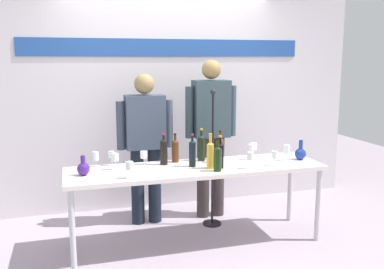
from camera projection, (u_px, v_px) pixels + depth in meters
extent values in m
plane|color=#A697A4|center=(196.00, 242.00, 4.23)|extent=(10.00, 10.00, 0.00)
cube|color=silver|center=(167.00, 82.00, 5.15)|extent=(4.74, 0.10, 3.00)
cube|color=#2652A2|center=(167.00, 48.00, 5.02)|extent=(3.32, 0.01, 0.20)
cube|color=white|center=(196.00, 169.00, 4.10)|extent=(2.44, 0.66, 0.04)
cylinder|color=silver|center=(72.00, 231.00, 3.59)|extent=(0.05, 0.05, 0.72)
cylinder|color=silver|center=(318.00, 205.00, 4.23)|extent=(0.05, 0.05, 0.72)
cylinder|color=silver|center=(71.00, 209.00, 4.12)|extent=(0.05, 0.05, 0.72)
cylinder|color=silver|center=(290.00, 189.00, 4.75)|extent=(0.05, 0.05, 0.72)
sphere|color=#452082|center=(83.00, 169.00, 3.80)|extent=(0.11, 0.11, 0.11)
cylinder|color=#452082|center=(83.00, 160.00, 3.78)|extent=(0.04, 0.04, 0.08)
sphere|color=navy|center=(300.00, 154.00, 4.38)|extent=(0.12, 0.12, 0.12)
cylinder|color=navy|center=(301.00, 145.00, 4.37)|extent=(0.04, 0.04, 0.10)
cylinder|color=black|center=(138.00, 186.00, 4.67)|extent=(0.14, 0.14, 0.83)
cylinder|color=black|center=(155.00, 185.00, 4.72)|extent=(0.14, 0.14, 0.83)
cube|color=#3C495C|center=(145.00, 122.00, 4.57)|extent=(0.41, 0.22, 0.57)
cylinder|color=#3C495C|center=(121.00, 126.00, 4.50)|extent=(0.09, 0.09, 0.51)
cylinder|color=#3C495C|center=(169.00, 124.00, 4.64)|extent=(0.09, 0.09, 0.51)
sphere|color=#967A4C|center=(144.00, 84.00, 4.50)|extent=(0.21, 0.21, 0.21)
cylinder|color=#382E2E|center=(203.00, 177.00, 4.86)|extent=(0.14, 0.14, 0.92)
cylinder|color=#382E2E|center=(218.00, 176.00, 4.91)|extent=(0.14, 0.14, 0.92)
cube|color=#354750|center=(211.00, 109.00, 4.75)|extent=(0.40, 0.22, 0.63)
cylinder|color=#354750|center=(189.00, 112.00, 4.69)|extent=(0.09, 0.09, 0.56)
cylinder|color=#354750|center=(232.00, 111.00, 4.82)|extent=(0.09, 0.09, 0.56)
sphere|color=#987948|center=(211.00, 69.00, 4.68)|extent=(0.21, 0.21, 0.21)
cylinder|color=black|center=(201.00, 149.00, 4.33)|extent=(0.07, 0.07, 0.24)
cone|color=black|center=(201.00, 136.00, 4.31)|extent=(0.07, 0.07, 0.03)
cylinder|color=black|center=(201.00, 134.00, 4.30)|extent=(0.02, 0.02, 0.07)
cylinder|color=gold|center=(201.00, 129.00, 4.29)|extent=(0.03, 0.03, 0.02)
cylinder|color=gold|center=(219.00, 149.00, 4.39)|extent=(0.07, 0.07, 0.20)
cone|color=gold|center=(220.00, 138.00, 4.37)|extent=(0.07, 0.07, 0.03)
cylinder|color=gold|center=(220.00, 136.00, 4.37)|extent=(0.02, 0.02, 0.08)
cylinder|color=red|center=(220.00, 131.00, 4.36)|extent=(0.03, 0.03, 0.02)
cylinder|color=black|center=(220.00, 157.00, 4.03)|extent=(0.07, 0.07, 0.22)
cone|color=black|center=(220.00, 144.00, 4.01)|extent=(0.07, 0.07, 0.03)
cylinder|color=black|center=(220.00, 141.00, 4.01)|extent=(0.03, 0.03, 0.08)
cylinder|color=gold|center=(220.00, 137.00, 4.00)|extent=(0.03, 0.03, 0.02)
cylinder|color=black|center=(192.00, 155.00, 4.09)|extent=(0.07, 0.07, 0.23)
cone|color=black|center=(192.00, 141.00, 4.07)|extent=(0.07, 0.07, 0.03)
cylinder|color=black|center=(192.00, 139.00, 4.07)|extent=(0.02, 0.02, 0.07)
cylinder|color=#AF1A1D|center=(192.00, 135.00, 4.06)|extent=(0.03, 0.03, 0.02)
cylinder|color=black|center=(164.00, 153.00, 4.17)|extent=(0.07, 0.07, 0.23)
cone|color=black|center=(164.00, 140.00, 4.15)|extent=(0.07, 0.07, 0.03)
cylinder|color=black|center=(164.00, 138.00, 4.14)|extent=(0.02, 0.02, 0.06)
cylinder|color=#B42126|center=(164.00, 134.00, 4.14)|extent=(0.03, 0.03, 0.02)
cylinder|color=black|center=(218.00, 160.00, 3.93)|extent=(0.07, 0.07, 0.21)
cone|color=black|center=(218.00, 147.00, 3.91)|extent=(0.07, 0.07, 0.03)
cylinder|color=black|center=(218.00, 144.00, 3.90)|extent=(0.03, 0.03, 0.08)
cylinder|color=black|center=(218.00, 139.00, 3.89)|extent=(0.03, 0.03, 0.02)
cylinder|color=#532C14|center=(175.00, 152.00, 4.27)|extent=(0.07, 0.07, 0.20)
cone|color=#532C14|center=(175.00, 141.00, 4.25)|extent=(0.07, 0.07, 0.03)
cylinder|color=#532C14|center=(175.00, 138.00, 4.25)|extent=(0.02, 0.02, 0.07)
cylinder|color=black|center=(175.00, 134.00, 4.24)|extent=(0.03, 0.03, 0.02)
cylinder|color=#542E0F|center=(220.00, 152.00, 4.26)|extent=(0.07, 0.07, 0.22)
cone|color=#542E0F|center=(220.00, 139.00, 4.23)|extent=(0.07, 0.07, 0.03)
cylinder|color=#542E0F|center=(220.00, 136.00, 4.23)|extent=(0.03, 0.03, 0.08)
cylinder|color=black|center=(220.00, 131.00, 4.22)|extent=(0.03, 0.03, 0.02)
cylinder|color=gold|center=(210.00, 156.00, 4.02)|extent=(0.07, 0.07, 0.23)
cone|color=gold|center=(210.00, 143.00, 4.00)|extent=(0.07, 0.07, 0.03)
cylinder|color=gold|center=(210.00, 140.00, 3.99)|extent=(0.03, 0.03, 0.08)
cylinder|color=gold|center=(210.00, 134.00, 3.98)|extent=(0.03, 0.03, 0.02)
cylinder|color=white|center=(115.00, 169.00, 4.00)|extent=(0.06, 0.06, 0.00)
cylinder|color=white|center=(115.00, 165.00, 3.99)|extent=(0.01, 0.01, 0.08)
cylinder|color=white|center=(115.00, 157.00, 3.98)|extent=(0.07, 0.07, 0.07)
cylinder|color=white|center=(130.00, 178.00, 3.71)|extent=(0.06, 0.06, 0.00)
cylinder|color=white|center=(130.00, 174.00, 3.70)|extent=(0.01, 0.01, 0.08)
cylinder|color=white|center=(129.00, 165.00, 3.69)|extent=(0.07, 0.07, 0.07)
cylinder|color=white|center=(96.00, 167.00, 4.10)|extent=(0.06, 0.06, 0.00)
cylinder|color=white|center=(96.00, 163.00, 4.09)|extent=(0.01, 0.01, 0.06)
cylinder|color=white|center=(95.00, 156.00, 4.08)|extent=(0.06, 0.06, 0.08)
cylinder|color=white|center=(112.00, 165.00, 4.14)|extent=(0.06, 0.06, 0.00)
cylinder|color=white|center=(112.00, 162.00, 4.14)|extent=(0.01, 0.01, 0.07)
cylinder|color=white|center=(112.00, 155.00, 4.12)|extent=(0.06, 0.06, 0.07)
cylinder|color=white|center=(144.00, 164.00, 4.19)|extent=(0.06, 0.06, 0.00)
cylinder|color=white|center=(144.00, 161.00, 4.19)|extent=(0.01, 0.01, 0.06)
cylinder|color=white|center=(144.00, 155.00, 4.18)|extent=(0.07, 0.07, 0.07)
cylinder|color=white|center=(274.00, 166.00, 4.13)|extent=(0.06, 0.06, 0.00)
cylinder|color=white|center=(274.00, 162.00, 4.13)|extent=(0.01, 0.01, 0.07)
cylinder|color=white|center=(275.00, 155.00, 4.12)|extent=(0.06, 0.06, 0.07)
cylinder|color=white|center=(251.00, 159.00, 4.39)|extent=(0.06, 0.06, 0.00)
cylinder|color=white|center=(251.00, 156.00, 4.38)|extent=(0.01, 0.01, 0.07)
cylinder|color=white|center=(251.00, 148.00, 4.37)|extent=(0.06, 0.06, 0.08)
cylinder|color=white|center=(286.00, 161.00, 4.34)|extent=(0.05, 0.05, 0.00)
cylinder|color=white|center=(286.00, 157.00, 4.33)|extent=(0.01, 0.01, 0.08)
cylinder|color=white|center=(287.00, 149.00, 4.32)|extent=(0.06, 0.06, 0.08)
cylinder|color=white|center=(253.00, 157.00, 4.51)|extent=(0.06, 0.06, 0.00)
cylinder|color=white|center=(253.00, 153.00, 4.50)|extent=(0.01, 0.01, 0.08)
cylinder|color=white|center=(254.00, 146.00, 4.49)|extent=(0.07, 0.07, 0.07)
cylinder|color=white|center=(250.00, 168.00, 4.04)|extent=(0.06, 0.06, 0.00)
cylinder|color=white|center=(250.00, 164.00, 4.04)|extent=(0.01, 0.01, 0.08)
cylinder|color=white|center=(250.00, 156.00, 4.02)|extent=(0.06, 0.06, 0.07)
cylinder|color=black|center=(212.00, 223.00, 4.69)|extent=(0.20, 0.20, 0.02)
cylinder|color=black|center=(213.00, 161.00, 4.57)|extent=(0.02, 0.02, 1.41)
sphere|color=#232328|center=(213.00, 92.00, 4.44)|extent=(0.06, 0.06, 0.06)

